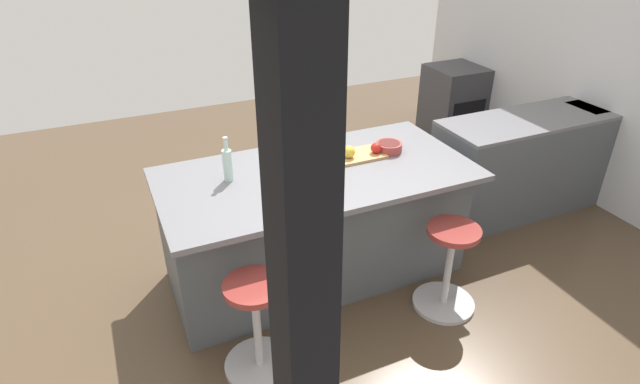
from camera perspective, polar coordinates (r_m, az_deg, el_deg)
The scene contains 12 objects.
ground_plane at distance 4.07m, azimuth -3.16°, elevation -9.19°, with size 8.12×8.12×0.00m, color brown.
interior_partition_left at distance 5.30m, azimuth 30.57°, elevation 12.67°, with size 0.12×5.29×2.72m.
sink_cabinet at distance 5.37m, azimuth 25.07°, elevation 3.76°, with size 2.58×0.60×1.18m.
oven_range at distance 6.46m, azimuth 14.52°, elevation 9.51°, with size 0.60×0.61×0.87m.
kitchen_island at distance 3.83m, azimuth -0.60°, elevation -3.41°, with size 2.19×1.10×0.90m.
stool_by_window at distance 3.72m, azimuth 13.99°, elevation -8.41°, with size 0.44×0.44×0.65m.
stool_middle at distance 3.20m, azimuth -6.96°, elevation -14.84°, with size 0.44×0.44×0.65m.
cutting_board at distance 3.80m, azimuth 4.40°, elevation 4.11°, with size 0.36×0.24×0.02m, color tan.
apple_red at distance 3.81m, azimuth 6.22°, elevation 4.87°, with size 0.08×0.08×0.08m, color red.
apple_yellow at distance 3.72m, azimuth 3.21°, elevation 4.47°, with size 0.09×0.09×0.09m, color gold.
water_bottle at distance 3.46m, azimuth -10.20°, elevation 3.09°, with size 0.06×0.06×0.31m.
fruit_bowl at distance 3.89m, azimuth 7.63°, elevation 5.00°, with size 0.20×0.20×0.07m.
Camera 1 is at (1.09, 2.99, 2.53)m, focal length 28.91 mm.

